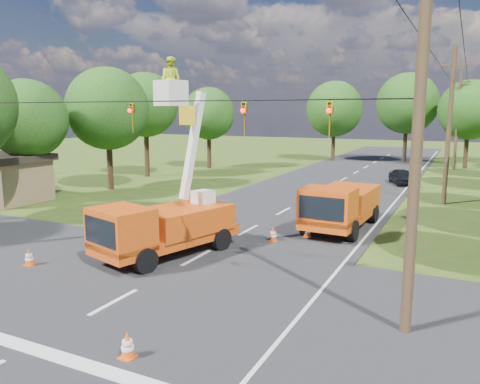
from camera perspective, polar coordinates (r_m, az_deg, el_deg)
The scene contains 26 objects.
ground at distance 32.80m, azimuth 8.39°, elevation -0.75°, with size 140.00×140.00×0.00m, color #2F4E17.
road_main at distance 32.80m, azimuth 8.39°, elevation -0.75°, with size 12.00×100.00×0.06m, color black.
road_cross at distance 17.10m, azimuth -10.66°, elevation -10.81°, with size 56.00×10.00×0.07m, color black.
stop_bar at distance 13.67m, azimuth -24.35°, elevation -17.07°, with size 9.00×0.45×0.02m, color silver.
edge_line at distance 31.60m, azimuth 18.11°, elevation -1.54°, with size 0.12×90.00×0.02m, color silver.
bucket_truck at distance 19.51m, azimuth -9.16°, elevation -2.91°, with size 4.01×6.72×8.11m.
second_truck at distance 24.11m, azimuth 12.16°, elevation -1.62°, with size 2.87×6.67×2.45m.
ground_worker at distance 19.34m, azimuth -13.91°, elevation -5.91°, with size 0.60×0.40×1.66m, color orange.
distant_car at distance 40.58m, azimuth 19.16°, elevation 1.75°, with size 1.51×3.74×1.27m, color black.
traffic_cone_1 at distance 12.30m, azimuth -13.57°, elevation -17.70°, with size 0.38×0.38×0.71m.
traffic_cone_2 at distance 21.75m, azimuth 4.06°, elevation -5.16°, with size 0.38×0.38×0.71m.
traffic_cone_3 at distance 22.66m, azimuth 8.24°, elevation -4.62°, with size 0.38×0.38×0.71m.
traffic_cone_4 at distance 20.17m, azimuth -24.32°, elevation -7.25°, with size 0.38×0.38×0.71m.
traffic_cone_7 at distance 28.25m, azimuth 14.40°, elevation -1.94°, with size 0.38×0.38×0.71m.
pole_right_near at distance 12.84m, azimuth 20.76°, elevation 5.28°, with size 1.80×0.30×10.00m.
pole_right_mid at distance 32.79m, azimuth 24.15°, elevation 7.48°, with size 1.80×0.30×10.00m.
pole_right_far at distance 52.78m, azimuth 24.99°, elevation 8.01°, with size 1.80×0.30×10.00m.
signal_span at distance 14.77m, azimuth -4.36°, elevation 9.41°, with size 18.00×0.29×1.07m.
shed at distance 34.88m, azimuth -26.90°, elevation 1.61°, with size 5.50×4.50×3.15m.
tree_left_c at distance 34.05m, azimuth -24.52°, elevation 8.07°, with size 5.20×5.20×8.06m.
tree_left_d at distance 37.14m, azimuth -15.86°, elevation 9.72°, with size 6.20×6.20×9.24m.
tree_left_e at distance 43.70m, azimuth -11.48°, elevation 10.35°, with size 5.80×5.80×9.41m.
tree_left_f at distance 49.27m, azimuth -3.83°, elevation 9.51°, with size 5.40×5.40×8.40m.
tree_far_a at distance 57.66m, azimuth 11.43°, elevation 9.89°, with size 6.60×6.60×9.50m.
tree_far_b at distance 58.15m, azimuth 19.73°, elevation 10.12°, with size 7.00×7.00×10.32m.
tree_far_c at distance 54.76m, azimuth 26.17°, elevation 8.97°, with size 6.20×6.20×9.18m.
Camera 1 is at (9.68, -10.76, 6.00)m, focal length 35.00 mm.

